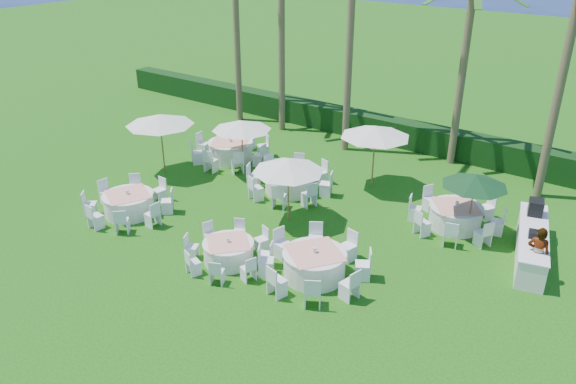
% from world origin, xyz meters
% --- Properties ---
extents(ground, '(120.00, 120.00, 0.00)m').
position_xyz_m(ground, '(0.00, 0.00, 0.00)').
color(ground, '#19550E').
rests_on(ground, ground).
extents(hedge, '(34.00, 1.00, 1.20)m').
position_xyz_m(hedge, '(0.00, 12.00, 0.60)').
color(hedge, black).
rests_on(hedge, ground).
extents(banquet_table_a, '(3.21, 3.21, 0.97)m').
position_xyz_m(banquet_table_a, '(-3.66, -0.29, 0.42)').
color(banquet_table_a, white).
rests_on(banquet_table_a, ground).
extents(banquet_table_b, '(2.74, 2.74, 0.86)m').
position_xyz_m(banquet_table_b, '(1.40, -0.59, 0.37)').
color(banquet_table_b, white).
rests_on(banquet_table_b, ground).
extents(banquet_table_c, '(3.35, 3.35, 1.01)m').
position_xyz_m(banquet_table_c, '(4.02, 0.30, 0.44)').
color(banquet_table_c, white).
rests_on(banquet_table_c, ground).
extents(banquet_table_d, '(3.50, 3.50, 1.04)m').
position_xyz_m(banquet_table_d, '(-4.10, 5.82, 0.46)').
color(banquet_table_d, white).
rests_on(banquet_table_d, ground).
extents(banquet_table_e, '(3.34, 3.34, 1.03)m').
position_xyz_m(banquet_table_e, '(-0.05, 4.67, 0.45)').
color(banquet_table_e, white).
rests_on(banquet_table_e, ground).
extents(banquet_table_f, '(3.21, 3.21, 0.97)m').
position_xyz_m(banquet_table_f, '(6.31, 5.74, 0.43)').
color(banquet_table_f, white).
rests_on(banquet_table_f, ground).
extents(umbrella_a, '(2.81, 2.81, 2.57)m').
position_xyz_m(umbrella_a, '(-5.47, 3.11, 2.35)').
color(umbrella_a, brown).
rests_on(umbrella_a, ground).
extents(umbrella_b, '(2.53, 2.53, 2.33)m').
position_xyz_m(umbrella_b, '(1.34, 2.69, 2.12)').
color(umbrella_b, brown).
rests_on(umbrella_b, ground).
extents(umbrella_c, '(2.48, 2.48, 2.29)m').
position_xyz_m(umbrella_c, '(-2.78, 5.10, 2.09)').
color(umbrella_c, brown).
rests_on(umbrella_c, ground).
extents(umbrella_d, '(2.74, 2.74, 2.57)m').
position_xyz_m(umbrella_d, '(2.37, 7.01, 2.34)').
color(umbrella_d, brown).
rests_on(umbrella_d, ground).
extents(umbrella_green, '(2.18, 2.18, 2.22)m').
position_xyz_m(umbrella_green, '(6.87, 5.46, 2.02)').
color(umbrella_green, brown).
rests_on(umbrella_green, ground).
extents(buffet_table, '(1.83, 4.18, 1.46)m').
position_xyz_m(buffet_table, '(8.97, 5.25, 0.51)').
color(buffet_table, white).
rests_on(buffet_table, ground).
extents(staff_person, '(0.66, 0.45, 1.76)m').
position_xyz_m(staff_person, '(9.40, 3.98, 0.88)').
color(staff_person, gray).
rests_on(staff_person, ground).
extents(palm_a, '(4.41, 4.07, 10.85)m').
position_xyz_m(palm_a, '(-7.49, 10.44, 5.90)').
color(palm_a, brown).
rests_on(palm_a, ground).
extents(palm_b, '(4.40, 4.11, 9.73)m').
position_xyz_m(palm_b, '(-4.69, 10.49, 5.33)').
color(palm_b, brown).
rests_on(palm_b, ground).
extents(palm_d, '(4.41, 4.09, 7.80)m').
position_xyz_m(palm_d, '(4.02, 11.30, 4.34)').
color(palm_d, brown).
rests_on(palm_d, ground).
extents(palm_e, '(4.29, 4.34, 9.07)m').
position_xyz_m(palm_e, '(8.03, 10.04, 5.00)').
color(palm_e, brown).
rests_on(palm_e, ground).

